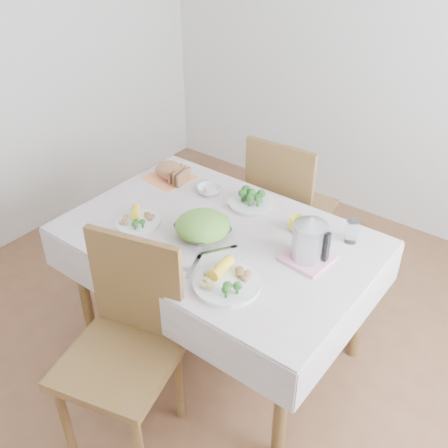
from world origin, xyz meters
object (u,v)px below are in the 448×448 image
Objects in this scene: chair_near at (119,368)px; dinner_plate_left at (138,222)px; chair_far at (291,210)px; dining_table at (219,293)px; salad_bowl at (203,231)px; yellow_mug at (298,225)px; electric_kettle at (310,238)px; dinner_plate_right at (227,284)px.

dinner_plate_left is at bearing 110.47° from chair_near.
chair_far is (-0.07, 1.54, -0.00)m from chair_near.
salad_bowl is at bearing -126.84° from dining_table.
yellow_mug is at bearing 117.68° from chair_far.
chair_far is 4.57× the size of electric_kettle.
chair_near is at bearing 88.16° from chair_far.
dining_table is 15.15× the size of yellow_mug.
yellow_mug reaches higher than salad_bowl.
chair_far reaches higher than dining_table.
electric_kettle is (0.49, 0.15, 0.09)m from salad_bowl.
electric_kettle is (0.83, 0.27, 0.11)m from dinner_plate_left.
chair_far reaches higher than yellow_mug.
dinner_plate_right is 3.20× the size of yellow_mug.
dinner_plate_right is (0.64, -0.11, 0.00)m from dinner_plate_left.
electric_kettle is at bearing 120.34° from chair_far.
dinner_plate_left is at bearing 174.25° from electric_kettle.
chair_near reaches higher than yellow_mug.
salad_bowl reaches higher than dinner_plate_left.
electric_kettle reaches higher than salad_bowl.
dinner_plate_left is at bearing 67.60° from chair_far.
yellow_mug is (0.34, 0.32, 0.01)m from salad_bowl.
electric_kettle reaches higher than yellow_mug.
dining_table is at bearing 89.43° from chair_far.
salad_bowl is 0.85× the size of dinner_plate_right.
yellow_mug reaches higher than dinner_plate_left.
chair_far is 0.98m from electric_kettle.
dining_table is at bearing 167.88° from electric_kettle.
yellow_mug is (0.67, 0.44, 0.03)m from dinner_plate_left.
chair_near is (0.01, -0.72, 0.09)m from dining_table.
salad_bowl is 1.16× the size of electric_kettle.
yellow_mug reaches higher than dining_table.
chair_near is at bearing -141.80° from electric_kettle.
chair_near is at bearing -88.89° from dining_table.
chair_near reaches higher than dinner_plate_left.
dinner_plate_right is 0.43m from electric_kettle.
chair_near reaches higher than chair_far.
dining_table is 5.56× the size of salad_bowl.
electric_kettle reaches higher than dinner_plate_right.
dining_table is 6.43× the size of electric_kettle.
chair_near is 0.59m from dinner_plate_right.
salad_bowl is at bearing -136.52° from yellow_mug.
salad_bowl is 0.53m from electric_kettle.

